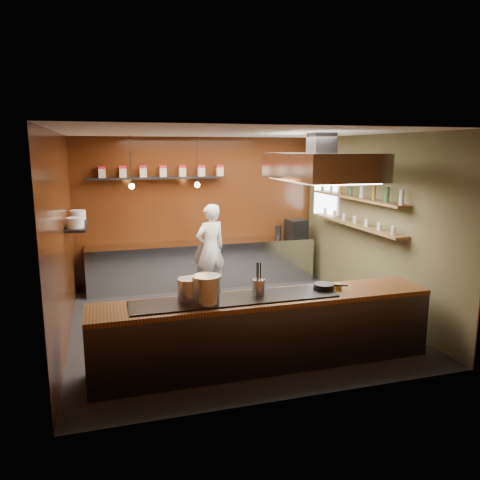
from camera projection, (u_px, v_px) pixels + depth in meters
name	position (u px, v px, depth m)	size (l,w,h in m)	color
floor	(232.00, 321.00, 7.61)	(5.00, 5.00, 0.00)	black
back_wall	(200.00, 211.00, 9.67)	(5.00, 5.00, 0.00)	#39180A
left_wall	(62.00, 239.00, 6.63)	(5.00, 5.00, 0.00)	#39180A
right_wall	(372.00, 224.00, 8.02)	(5.00, 5.00, 0.00)	brown
ceiling	(231.00, 133.00, 7.03)	(5.00, 5.00, 0.00)	silver
window_pane	(325.00, 192.00, 9.52)	(1.00, 1.00, 0.00)	white
prep_counter	(204.00, 264.00, 9.56)	(4.60, 0.65, 0.90)	silver
pass_counter	(265.00, 331.00, 6.01)	(4.40, 0.72, 0.94)	#38383D
tin_shelf	(155.00, 178.00, 9.16)	(2.60, 0.26, 0.04)	black
plate_shelf	(77.00, 225.00, 7.60)	(0.30, 1.40, 0.04)	black
bottle_shelf_upper	(356.00, 198.00, 8.17)	(0.26, 2.80, 0.04)	brown
bottle_shelf_lower	(355.00, 224.00, 8.26)	(0.26, 2.80, 0.04)	brown
extractor_hood	(321.00, 166.00, 7.11)	(1.20, 2.00, 0.72)	#38383D
pendant_left	(132.00, 183.00, 8.41)	(0.10, 0.10, 0.95)	black
pendant_right	(197.00, 182.00, 8.74)	(0.10, 0.10, 0.95)	black
storage_tins	(163.00, 171.00, 9.17)	(2.43, 0.13, 0.22)	#C0B39F
plate_stacks	(77.00, 219.00, 7.58)	(0.26, 1.16, 0.16)	white
bottles	(356.00, 190.00, 8.15)	(0.06, 2.66, 0.24)	silver
wine_glasses	(355.00, 220.00, 8.25)	(0.07, 2.37, 0.13)	silver
stockpot_large	(207.00, 289.00, 5.60)	(0.35, 0.35, 0.34)	#BABCC1
stockpot_small	(190.00, 289.00, 5.70)	(0.30, 0.30, 0.28)	silver
utensil_crock	(259.00, 287.00, 5.90)	(0.16, 0.16, 0.21)	#B8BABF
frying_pan	(324.00, 286.00, 6.18)	(0.44, 0.28, 0.07)	black
butter_jar	(338.00, 286.00, 6.23)	(0.09, 0.09, 0.08)	gold
espresso_machine	(296.00, 229.00, 9.93)	(0.39, 0.37, 0.39)	black
chef	(211.00, 248.00, 9.06)	(0.63, 0.41, 1.73)	white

